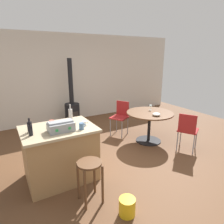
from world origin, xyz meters
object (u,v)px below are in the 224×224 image
(folding_chair_near, at_px, (120,115))
(folding_chair_far, at_px, (188,129))
(bottle_0, at_px, (30,127))
(wine_glass, at_px, (151,106))
(plastic_bucket, at_px, (127,207))
(wooden_stool, at_px, (90,172))
(wood_stove, at_px, (72,109))
(dining_table, at_px, (149,119))
(bottle_1, at_px, (31,130))
(serving_bowl, at_px, (156,114))
(cup_2, at_px, (82,126))
(toolbox, at_px, (61,126))
(bottle_2, at_px, (71,115))
(cup_1, at_px, (52,123))
(cup_0, at_px, (84,124))
(kitchen_island, at_px, (60,153))

(folding_chair_near, height_order, folding_chair_far, folding_chair_near)
(bottle_0, bearing_deg, folding_chair_near, 25.23)
(bottle_0, xyz_separation_m, wine_glass, (2.85, 0.51, -0.16))
(folding_chair_near, relative_size, plastic_bucket, 3.67)
(wooden_stool, height_order, bottle_0, bottle_0)
(folding_chair_near, bearing_deg, plastic_bucket, -120.73)
(folding_chair_near, height_order, wood_stove, wood_stove)
(dining_table, relative_size, bottle_1, 5.13)
(folding_chair_far, distance_m, bottle_1, 3.15)
(dining_table, bearing_deg, serving_bowl, -100.85)
(wood_stove, relative_size, serving_bowl, 10.98)
(cup_2, height_order, serving_bowl, cup_2)
(wooden_stool, bearing_deg, wood_stove, 74.81)
(toolbox, bearing_deg, wood_stove, 67.93)
(folding_chair_far, relative_size, toolbox, 2.24)
(bottle_2, distance_m, plastic_bucket, 1.74)
(cup_2, bearing_deg, folding_chair_far, -3.98)
(bottle_1, relative_size, wine_glass, 1.50)
(serving_bowl, xyz_separation_m, plastic_bucket, (-1.73, -1.38, -0.66))
(bottle_1, relative_size, plastic_bucket, 0.90)
(toolbox, distance_m, cup_1, 0.30)
(cup_0, height_order, plastic_bucket, cup_0)
(toolbox, height_order, cup_0, toolbox)
(wood_stove, height_order, cup_1, wood_stove)
(cup_0, xyz_separation_m, serving_bowl, (1.84, 0.24, -0.18))
(wooden_stool, distance_m, folding_chair_near, 2.61)
(toolbox, distance_m, serving_bowl, 2.26)
(bottle_1, bearing_deg, wine_glass, 12.81)
(bottle_2, bearing_deg, folding_chair_far, -14.31)
(dining_table, xyz_separation_m, folding_chair_far, (0.37, -0.81, -0.05))
(toolbox, relative_size, wine_glass, 2.71)
(dining_table, xyz_separation_m, folding_chair_near, (-0.35, 0.75, -0.04))
(folding_chair_far, bearing_deg, cup_2, 176.02)
(wooden_stool, height_order, bottle_1, bottle_1)
(toolbox, height_order, plastic_bucket, toolbox)
(folding_chair_near, bearing_deg, folding_chair_far, -65.17)
(wooden_stool, distance_m, dining_table, 2.41)
(folding_chair_far, height_order, plastic_bucket, folding_chair_far)
(serving_bowl, bearing_deg, bottle_1, -175.19)
(folding_chair_far, xyz_separation_m, cup_2, (-2.36, 0.16, 0.45))
(dining_table, distance_m, wood_stove, 2.44)
(bottle_2, xyz_separation_m, wine_glass, (2.15, 0.35, -0.19))
(folding_chair_far, height_order, bottle_0, bottle_0)
(folding_chair_far, xyz_separation_m, wood_stove, (-1.58, 2.94, -0.04))
(wooden_stool, distance_m, bottle_0, 1.15)
(kitchen_island, bearing_deg, cup_0, -17.49)
(bottle_2, height_order, wine_glass, bottle_2)
(bottle_2, bearing_deg, cup_0, -69.37)
(bottle_2, distance_m, cup_0, 0.35)
(wooden_stool, xyz_separation_m, plastic_bucket, (0.31, -0.48, -0.35))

